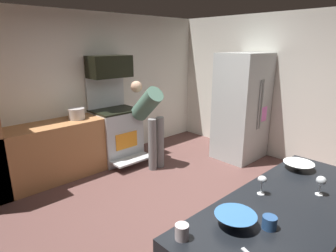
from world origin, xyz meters
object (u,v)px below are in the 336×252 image
(oven_range, at_px, (116,133))
(wine_glass_near, at_px, (262,180))
(mixing_bowl_large, at_px, (298,166))
(mug_tea, at_px, (269,223))
(microwave, at_px, (109,67))
(mug_coffee, at_px, (182,232))
(person_cook, at_px, (149,117))
(mixing_bowl_small, at_px, (235,220))
(stock_pot, at_px, (77,114))
(wine_glass_mid, at_px, (321,181))
(refrigerator, at_px, (242,107))

(oven_range, bearing_deg, wine_glass_near, -102.34)
(mixing_bowl_large, height_order, mug_tea, mug_tea)
(microwave, relative_size, mug_coffee, 7.51)
(person_cook, xyz_separation_m, mixing_bowl_small, (-1.50, -2.71, 0.06))
(stock_pot, bearing_deg, mug_tea, -95.90)
(wine_glass_near, xyz_separation_m, stock_pot, (0.00, 3.26, -0.03))
(mixing_bowl_small, distance_m, mug_tea, 0.22)
(oven_range, relative_size, wine_glass_mid, 9.22)
(mug_coffee, height_order, mug_tea, mug_coffee)
(oven_range, height_order, person_cook, oven_range)
(person_cook, distance_m, wine_glass_near, 2.81)
(refrigerator, bearing_deg, stock_pot, 149.44)
(mixing_bowl_small, bearing_deg, mug_tea, -51.58)
(wine_glass_mid, xyz_separation_m, mug_tea, (-0.70, 0.06, -0.08))
(oven_range, height_order, mixing_bowl_large, oven_range)
(mug_tea, bearing_deg, oven_range, 72.98)
(mixing_bowl_small, bearing_deg, stock_pot, 81.50)
(mug_coffee, bearing_deg, wine_glass_near, -3.91)
(stock_pot, bearing_deg, wine_glass_mid, -84.71)
(person_cook, distance_m, mug_tea, 3.19)
(mixing_bowl_large, relative_size, mug_coffee, 2.87)
(mixing_bowl_small, height_order, wine_glass_near, wine_glass_near)
(microwave, bearing_deg, mixing_bowl_large, -90.22)
(person_cook, xyz_separation_m, mug_coffee, (-1.85, -2.57, 0.07))
(oven_range, xyz_separation_m, refrigerator, (1.78, -1.46, 0.45))
(oven_range, xyz_separation_m, mug_tea, (-1.07, -3.51, 0.43))
(oven_range, height_order, microwave, microwave)
(refrigerator, bearing_deg, wine_glass_near, -144.32)
(refrigerator, relative_size, stock_pot, 7.35)
(wine_glass_near, relative_size, mug_tea, 1.68)
(oven_range, height_order, wine_glass_near, oven_range)
(mug_coffee, height_order, stock_pot, stock_pot)
(oven_range, height_order, refrigerator, refrigerator)
(microwave, xyz_separation_m, mixing_bowl_large, (-0.01, -3.34, -0.76))
(oven_range, xyz_separation_m, mixing_bowl_small, (-1.21, -3.33, 0.43))
(mug_coffee, relative_size, stock_pot, 0.38)
(mixing_bowl_small, bearing_deg, microwave, 70.55)
(oven_range, bearing_deg, microwave, 90.00)
(stock_pot, bearing_deg, wine_glass_near, -90.01)
(mixing_bowl_small, height_order, mug_coffee, mug_coffee)
(microwave, distance_m, refrigerator, 2.47)
(person_cook, relative_size, mixing_bowl_small, 5.18)
(microwave, distance_m, wine_glass_near, 3.48)
(refrigerator, relative_size, person_cook, 1.32)
(mixing_bowl_small, xyz_separation_m, mug_tea, (0.14, -0.17, 0.00))
(refrigerator, distance_m, mug_coffee, 3.77)
(stock_pot, bearing_deg, mug_coffee, -105.00)
(wine_glass_near, distance_m, mug_tea, 0.45)
(mixing_bowl_large, xyz_separation_m, stock_pot, (-0.70, 3.26, 0.05))
(microwave, bearing_deg, mug_tea, -106.60)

